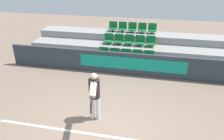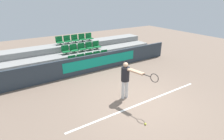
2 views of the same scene
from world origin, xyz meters
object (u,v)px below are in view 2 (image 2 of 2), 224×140
Objects in this scene: stadium_chair_8 at (89,47)px; tennis_ball at (145,124)px; stadium_chair_9 at (96,45)px; stadium_chair_11 at (67,40)px; stadium_chair_12 at (75,39)px; stadium_chair_14 at (89,37)px; stadium_chair_4 at (105,55)px; stadium_chair_13 at (82,38)px; tennis_player at (127,77)px; stadium_chair_6 at (74,49)px; stadium_chair_0 at (73,61)px; stadium_chair_10 at (59,41)px; stadium_chair_3 at (97,56)px; stadium_chair_1 at (81,59)px; stadium_chair_2 at (90,58)px; stadium_chair_5 at (66,50)px; stadium_chair_7 at (82,48)px.

tennis_ball is at bearing -100.74° from stadium_chair_8.
stadium_chair_9 is 1.95m from stadium_chair_11.
stadium_chair_12 is 1.05m from stadium_chair_14.
stadium_chair_13 reaches higher than stadium_chair_4.
stadium_chair_9 is 5.33m from tennis_player.
tennis_ball is (-1.29, -6.81, -0.91)m from stadium_chair_8.
tennis_ball is at bearing -92.01° from stadium_chair_6.
stadium_chair_0 is at bearing -134.07° from stadium_chair_14.
stadium_chair_4 is 3.11m from stadium_chair_10.
stadium_chair_3 is 2.35m from stadium_chair_14.
stadium_chair_6 reaches higher than stadium_chair_3.
tennis_ball is (-0.24, -5.72, -0.55)m from stadium_chair_1.
stadium_chair_10 is at bearing 180.00° from stadium_chair_12.
stadium_chair_2 is at bearing -64.17° from stadium_chair_6.
stadium_chair_4 is 2.35m from stadium_chair_13.
tennis_ball is at bearing -99.29° from stadium_chair_13.
stadium_chair_8 is 1.95m from stadium_chair_10.
stadium_chair_9 is 1.00× the size of stadium_chair_13.
stadium_chair_3 is 1.00× the size of stadium_chair_5.
stadium_chair_1 is 1.00× the size of stadium_chair_6.
stadium_chair_13 is (1.05, 2.17, 0.71)m from stadium_chair_1.
tennis_ball is at bearing -102.72° from stadium_chair_3.
stadium_chair_1 is 5.75m from tennis_ball.
stadium_chair_5 is 2.40m from stadium_chair_14.
stadium_chair_11 is 8.00m from tennis_ball.
stadium_chair_4 is at bearing 72.37° from tennis_ball.
tennis_player is (-1.37, -6.24, -0.32)m from stadium_chair_14.
stadium_chair_6 is at bearing -64.17° from stadium_chair_10.
stadium_chair_14 is at bearing 90.00° from stadium_chair_9.
stadium_chair_0 is 1.00× the size of stadium_chair_1.
stadium_chair_5 reaches higher than stadium_chair_4.
stadium_chair_1 is 1.58m from stadium_chair_4.
stadium_chair_3 reaches higher than tennis_ball.
stadium_chair_0 and stadium_chair_1 have the same top height.
stadium_chair_9 is at bearing 27.31° from stadium_chair_0.
stadium_chair_8 is 1.00× the size of stadium_chair_9.
stadium_chair_7 is 1.55m from stadium_chair_10.
stadium_chair_14 is at bearing 64.48° from tennis_player.
stadium_chair_2 is 1.00× the size of stadium_chair_3.
stadium_chair_14 is at bearing 64.17° from stadium_chair_2.
stadium_chair_12 is 0.33× the size of tennis_player.
stadium_chair_1 is 1.26m from stadium_chair_7.
stadium_chair_4 is 6.03m from tennis_ball.
stadium_chair_5 is 1.00× the size of stadium_chair_8.
stadium_chair_6 is 7.82× the size of tennis_ball.
stadium_chair_8 is (1.58, 1.09, 0.36)m from stadium_chair_0.
stadium_chair_11 is at bearing 180.00° from stadium_chair_13.
stadium_chair_2 reaches higher than tennis_ball.
stadium_chair_0 is 1.05m from stadium_chair_2.
stadium_chair_6 is 1.14m from stadium_chair_11.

